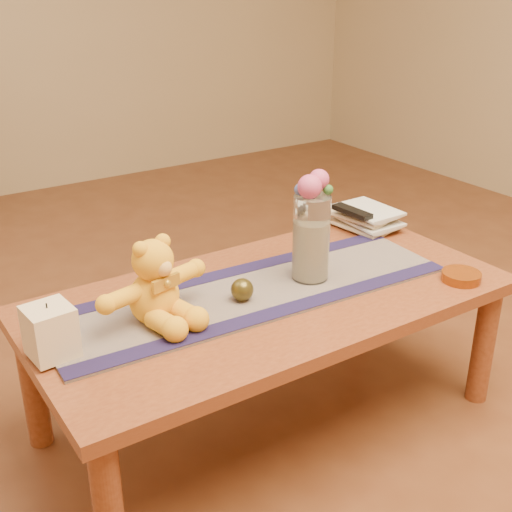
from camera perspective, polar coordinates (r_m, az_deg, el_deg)
floor at (r=2.18m, az=1.13°, el=-13.77°), size 5.50×5.50×0.00m
coffee_table_top at (r=1.95m, az=1.23°, el=-3.71°), size 1.40×0.70×0.04m
table_leg_fl at (r=1.63m, az=-12.57°, el=-20.56°), size 0.07×0.07×0.41m
table_leg_fr at (r=2.28m, az=19.00°, el=-7.24°), size 0.07×0.07×0.41m
table_leg_bl at (r=2.07m, az=-18.64°, el=-10.46°), size 0.07×0.07×0.41m
table_leg_br at (r=2.61m, az=9.16°, el=-1.99°), size 0.07×0.07×0.41m
persian_runner at (r=1.93m, az=-0.34°, el=-3.14°), size 1.22×0.41×0.01m
runner_border_near at (r=1.82m, az=1.98°, el=-4.78°), size 1.20×0.12×0.00m
runner_border_far at (r=2.04m, az=-2.40°, el=-1.42°), size 1.20×0.12×0.00m
teddy_bear at (r=1.76m, az=-8.85°, el=-2.13°), size 0.37×0.33×0.22m
pillar_candle at (r=1.67m, az=-17.29°, el=-6.22°), size 0.12×0.12×0.13m
candle_wick at (r=1.64m, az=-17.59°, el=-4.09°), size 0.00×0.00×0.01m
glass_vase at (r=1.97m, az=4.77°, el=1.56°), size 0.11×0.11×0.26m
potpourri_fill at (r=1.98m, az=4.73°, el=0.51°), size 0.09×0.09×0.18m
rose_left at (r=1.89m, az=4.64°, el=5.97°), size 0.07×0.07×0.07m
rose_right at (r=1.92m, az=5.44°, el=6.58°), size 0.06×0.06×0.06m
blue_flower_back at (r=1.94m, az=4.52°, el=6.26°), size 0.04×0.04×0.04m
blue_flower_side at (r=1.91m, az=3.84°, el=5.72°), size 0.04×0.04×0.04m
leaf_sprig at (r=1.92m, az=6.23°, el=5.69°), size 0.03×0.03×0.03m
bronze_ball at (r=1.87m, az=-1.20°, el=-2.91°), size 0.07×0.07×0.07m
book_bottom at (r=2.38m, az=8.00°, el=2.20°), size 0.19×0.24×0.02m
book_lower at (r=2.38m, az=8.18°, el=2.62°), size 0.17×0.23×0.02m
book_upper at (r=2.37m, az=7.90°, el=3.04°), size 0.20×0.25×0.02m
book_top at (r=2.36m, az=8.18°, el=3.49°), size 0.17×0.23×0.02m
tv_remote at (r=2.35m, az=8.28°, el=3.81°), size 0.06×0.16×0.02m
amber_dish at (r=2.10m, az=17.25°, el=-1.69°), size 0.12×0.12×0.03m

